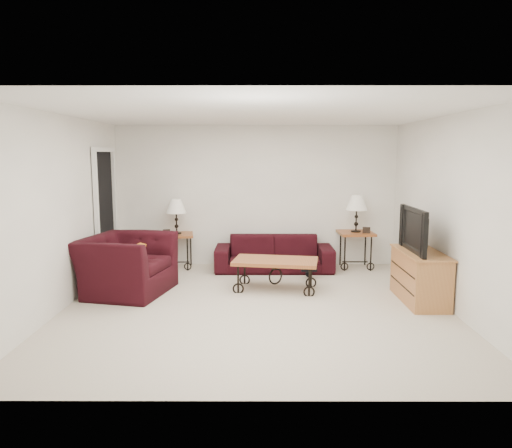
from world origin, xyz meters
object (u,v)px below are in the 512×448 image
at_px(coffee_table, 275,275).
at_px(armchair, 126,265).
at_px(sofa, 274,253).
at_px(television, 421,230).
at_px(side_table_left, 177,251).
at_px(backpack, 308,262).
at_px(tv_stand, 420,277).
at_px(side_table_right, 355,250).
at_px(lamp_right, 356,214).
at_px(lamp_left, 176,216).

relative_size(coffee_table, armchair, 0.95).
distance_m(sofa, television, 2.71).
height_order(side_table_left, backpack, side_table_left).
bearing_deg(coffee_table, side_table_left, 140.11).
height_order(tv_stand, backpack, tv_stand).
bearing_deg(television, side_table_left, -118.73).
height_order(sofa, coffee_table, sofa).
bearing_deg(side_table_left, sofa, -6.02).
bearing_deg(television, side_table_right, -166.90).
bearing_deg(coffee_table, armchair, -175.87).
distance_m(side_table_left, armchair, 1.64).
bearing_deg(backpack, television, -21.10).
bearing_deg(side_table_left, armchair, -106.94).
distance_m(lamp_right, television, 2.03).
bearing_deg(tv_stand, backpack, 136.30).
distance_m(sofa, lamp_left, 1.83).
distance_m(sofa, tv_stand, 2.63).
relative_size(side_table_left, backpack, 1.21).
distance_m(lamp_left, television, 4.12).
distance_m(side_table_right, armchair, 3.95).
relative_size(side_table_right, lamp_right, 1.00).
xyz_separation_m(side_table_right, armchair, (-3.62, -1.57, 0.09)).
xyz_separation_m(lamp_left, tv_stand, (3.63, -1.98, -0.57)).
bearing_deg(sofa, armchair, -147.61).
height_order(lamp_left, coffee_table, lamp_left).
bearing_deg(side_table_right, television, -76.90).
bearing_deg(backpack, coffee_table, -103.92).
xyz_separation_m(armchair, tv_stand, (4.11, -0.41, -0.07)).
xyz_separation_m(side_table_right, backpack, (-0.90, -0.66, -0.07)).
bearing_deg(backpack, side_table_right, 59.35).
relative_size(tv_stand, television, 1.12).
bearing_deg(lamp_left, lamp_right, -0.00).
relative_size(side_table_right, coffee_table, 0.53).
xyz_separation_m(side_table_right, tv_stand, (0.48, -1.98, 0.02)).
bearing_deg(side_table_left, television, -28.73).
relative_size(sofa, tv_stand, 1.75).
bearing_deg(side_table_right, coffee_table, -136.03).
relative_size(coffee_table, television, 1.18).
distance_m(lamp_right, tv_stand, 2.13).
bearing_deg(armchair, lamp_left, -4.26).
relative_size(sofa, side_table_left, 3.31).
bearing_deg(tv_stand, coffee_table, 163.69).
relative_size(side_table_right, armchair, 0.51).
bearing_deg(television, armchair, -95.76).
xyz_separation_m(side_table_left, lamp_left, (0.00, 0.00, 0.61)).
xyz_separation_m(side_table_left, lamp_right, (3.15, -0.00, 0.66)).
bearing_deg(sofa, coffee_table, -90.97).
xyz_separation_m(sofa, backpack, (0.54, -0.48, -0.04)).
bearing_deg(lamp_left, tv_stand, -28.60).
distance_m(armchair, tv_stand, 4.13).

